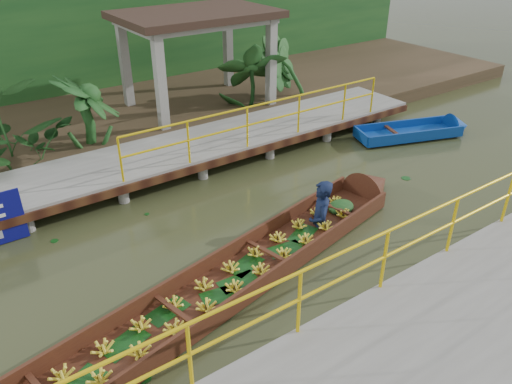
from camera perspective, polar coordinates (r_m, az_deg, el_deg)
ground at (r=9.65m, az=-3.23°, el=-5.98°), size 80.00×80.00×0.00m
land_strip at (r=15.77m, az=-18.12°, el=7.88°), size 30.00×8.00×0.45m
far_dock at (r=12.10m, az=-11.94°, el=3.67°), size 16.00×2.06×1.66m
near_dock at (r=7.74m, az=21.21°, el=-15.94°), size 18.00×2.40×1.73m
pavilion at (r=15.12m, az=-6.86°, el=18.46°), size 4.40×3.00×3.00m
foliage_backdrop at (r=17.62m, az=-21.76°, el=15.48°), size 30.00×0.80×4.00m
vendor_boat at (r=8.64m, az=-1.50°, el=-8.51°), size 10.39×3.15×2.34m
moored_blue_boat at (r=15.31m, az=19.63°, el=6.69°), size 3.56×1.95×0.83m
tropical_plants at (r=13.15m, az=-19.88°, el=8.66°), size 14.42×1.42×1.77m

